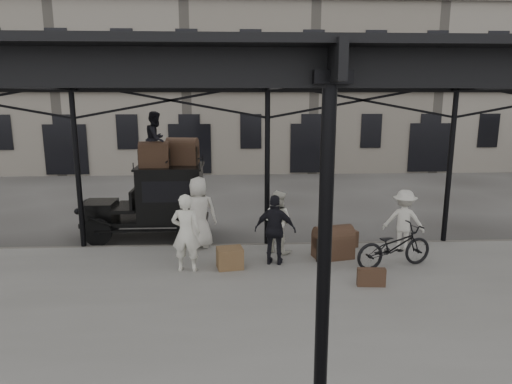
# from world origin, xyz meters

# --- Properties ---
(ground) EXTENTS (120.00, 120.00, 0.00)m
(ground) POSITION_xyz_m (0.00, 0.00, 0.00)
(ground) COLOR #383533
(ground) RESTS_ON ground
(platform) EXTENTS (28.00, 8.00, 0.15)m
(platform) POSITION_xyz_m (0.00, -2.00, 0.07)
(platform) COLOR slate
(platform) RESTS_ON ground
(canopy) EXTENTS (22.50, 9.00, 4.74)m
(canopy) POSITION_xyz_m (0.00, -1.72, 4.60)
(canopy) COLOR black
(canopy) RESTS_ON ground
(building_frontage) EXTENTS (64.00, 8.00, 14.00)m
(building_frontage) POSITION_xyz_m (0.00, 18.00, 7.00)
(building_frontage) COLOR slate
(building_frontage) RESTS_ON ground
(taxi) EXTENTS (3.65, 1.55, 2.18)m
(taxi) POSITION_xyz_m (-3.07, 3.16, 1.20)
(taxi) COLOR black
(taxi) RESTS_ON ground
(porter_left) EXTENTS (0.72, 0.52, 1.84)m
(porter_left) POSITION_xyz_m (-2.01, 0.12, 1.07)
(porter_left) COLOR silver
(porter_left) RESTS_ON platform
(porter_midleft) EXTENTS (1.01, 0.97, 1.63)m
(porter_midleft) POSITION_xyz_m (0.23, 1.33, 0.97)
(porter_midleft) COLOR silver
(porter_midleft) RESTS_ON platform
(porter_centre) EXTENTS (0.95, 0.62, 1.93)m
(porter_centre) POSITION_xyz_m (-1.84, 1.80, 1.11)
(porter_centre) COLOR beige
(porter_centre) RESTS_ON platform
(porter_official) EXTENTS (1.07, 0.63, 1.71)m
(porter_official) POSITION_xyz_m (0.09, 0.46, 1.01)
(porter_official) COLOR black
(porter_official) RESTS_ON platform
(porter_right) EXTENTS (1.20, 0.94, 1.63)m
(porter_right) POSITION_xyz_m (3.54, 1.27, 0.97)
(porter_right) COLOR beige
(porter_right) RESTS_ON platform
(bicycle) EXTENTS (2.09, 1.19, 1.04)m
(bicycle) POSITION_xyz_m (2.90, 0.11, 0.67)
(bicycle) COLOR black
(bicycle) RESTS_ON platform
(porter_roof) EXTENTS (0.77, 0.89, 1.56)m
(porter_roof) POSITION_xyz_m (-3.10, 3.07, 2.96)
(porter_roof) COLOR black
(porter_roof) RESTS_ON taxi
(steamer_trunk_roof_near) EXTENTS (0.86, 0.57, 0.61)m
(steamer_trunk_roof_near) POSITION_xyz_m (-3.15, 2.92, 2.48)
(steamer_trunk_roof_near) COLOR #462D20
(steamer_trunk_roof_near) RESTS_ON taxi
(steamer_trunk_roof_far) EXTENTS (0.96, 0.67, 0.66)m
(steamer_trunk_roof_far) POSITION_xyz_m (-2.40, 3.37, 2.51)
(steamer_trunk_roof_far) COLOR #462D20
(steamer_trunk_roof_far) RESTS_ON taxi
(steamer_trunk_platform) EXTENTS (1.06, 0.78, 0.70)m
(steamer_trunk_platform) POSITION_xyz_m (1.59, 0.81, 0.50)
(steamer_trunk_platform) COLOR #462D20
(steamer_trunk_platform) RESTS_ON platform
(wicker_hamper) EXTENTS (0.67, 0.55, 0.50)m
(wicker_hamper) POSITION_xyz_m (-1.01, 0.22, 0.40)
(wicker_hamper) COLOR brown
(wicker_hamper) RESTS_ON platform
(suitcase_upright) EXTENTS (0.31, 0.62, 0.45)m
(suitcase_upright) POSITION_xyz_m (2.29, 1.80, 0.38)
(suitcase_upright) COLOR #462D20
(suitcase_upright) RESTS_ON platform
(suitcase_flat) EXTENTS (0.61, 0.20, 0.40)m
(suitcase_flat) POSITION_xyz_m (2.04, -0.97, 0.35)
(suitcase_flat) COLOR #462D20
(suitcase_flat) RESTS_ON platform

